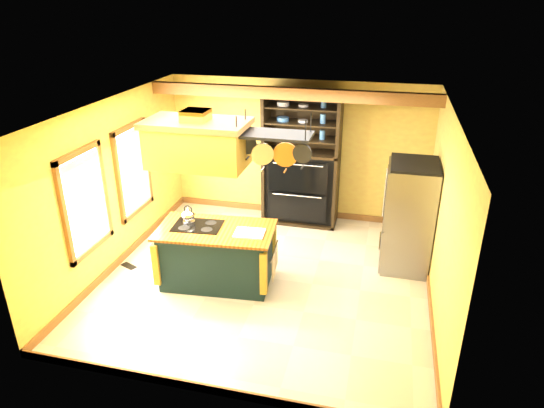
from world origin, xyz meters
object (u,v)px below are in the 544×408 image
at_px(range_hood, 197,142).
at_px(refrigerator, 408,219).
at_px(kitchen_island, 217,255).
at_px(hutch, 301,175).
at_px(pot_rack, 274,141).

relative_size(range_hood, refrigerator, 0.83).
xyz_separation_m(kitchen_island, refrigerator, (2.81, 1.20, 0.38)).
bearing_deg(range_hood, hutch, 67.41).
relative_size(range_hood, pot_rack, 1.34).
height_order(kitchen_island, refrigerator, refrigerator).
distance_m(pot_rack, hutch, 2.85).
distance_m(kitchen_island, refrigerator, 3.08).
xyz_separation_m(kitchen_island, hutch, (0.84, 2.50, 0.48)).
bearing_deg(pot_rack, kitchen_island, -179.86).
bearing_deg(kitchen_island, pot_rack, -4.70).
xyz_separation_m(range_hood, hutch, (1.04, 2.50, -1.30)).
relative_size(pot_rack, refrigerator, 0.61).
relative_size(kitchen_island, range_hood, 1.26).
height_order(range_hood, pot_rack, same).
relative_size(kitchen_island, pot_rack, 1.69).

